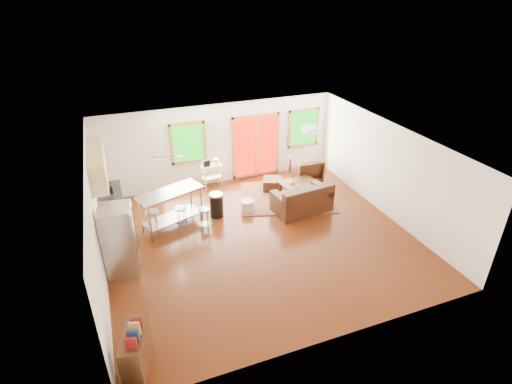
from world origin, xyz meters
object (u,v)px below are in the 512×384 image
object	(u,v)px
rug	(287,197)
kitchen_cart	(211,168)
ottoman	(272,184)
island	(171,203)
refrigerator	(120,240)
coffee_table	(298,183)
loveseat	(303,201)
armchair	(306,168)

from	to	relation	value
rug	kitchen_cart	world-z (taller)	kitchen_cart
ottoman	island	distance (m)	3.51
refrigerator	island	distance (m)	2.01
coffee_table	loveseat	bearing A→B (deg)	-108.26
armchair	ottoman	size ratio (longest dim) A/B	1.60
coffee_table	kitchen_cart	xyz separation A→B (m)	(-2.35, 1.40, 0.29)
island	rug	bearing A→B (deg)	6.45
rug	island	xyz separation A→B (m)	(-3.54, -0.40, 0.72)
armchair	kitchen_cart	xyz separation A→B (m)	(-3.01, 0.65, 0.22)
armchair	kitchen_cart	distance (m)	3.08
rug	island	distance (m)	3.63
loveseat	kitchen_cart	bearing A→B (deg)	124.92
coffee_table	armchair	size ratio (longest dim) A/B	1.30
armchair	refrigerator	xyz separation A→B (m)	(-5.95, -2.67, 0.39)
rug	coffee_table	world-z (taller)	coffee_table
rug	coffee_table	bearing A→B (deg)	9.92
island	loveseat	bearing A→B (deg)	-7.91
rug	refrigerator	distance (m)	5.31
loveseat	rug	bearing A→B (deg)	88.09
rug	coffee_table	distance (m)	0.53
coffee_table	island	size ratio (longest dim) A/B	0.65
rug	ottoman	xyz separation A→B (m)	(-0.23, 0.62, 0.17)
kitchen_cart	coffee_table	bearing A→B (deg)	-30.75
coffee_table	refrigerator	world-z (taller)	refrigerator
ottoman	kitchen_cart	xyz separation A→B (m)	(-1.74, 0.84, 0.48)
loveseat	coffee_table	world-z (taller)	loveseat
coffee_table	ottoman	distance (m)	0.84
armchair	ottoman	bearing A→B (deg)	10.22
loveseat	kitchen_cart	distance (m)	3.13
coffee_table	ottoman	world-z (taller)	coffee_table
rug	coffee_table	xyz separation A→B (m)	(0.38, 0.07, 0.36)
coffee_table	island	world-z (taller)	island
loveseat	island	bearing A→B (deg)	166.35
refrigerator	kitchen_cart	world-z (taller)	refrigerator
ottoman	island	world-z (taller)	island
loveseat	refrigerator	bearing A→B (deg)	-174.80
island	kitchen_cart	bearing A→B (deg)	49.93
rug	loveseat	world-z (taller)	loveseat
rug	coffee_table	size ratio (longest dim) A/B	2.36
refrigerator	island	world-z (taller)	refrigerator
refrigerator	island	xyz separation A→B (m)	(1.37, 1.46, -0.11)
armchair	ottoman	world-z (taller)	armchair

